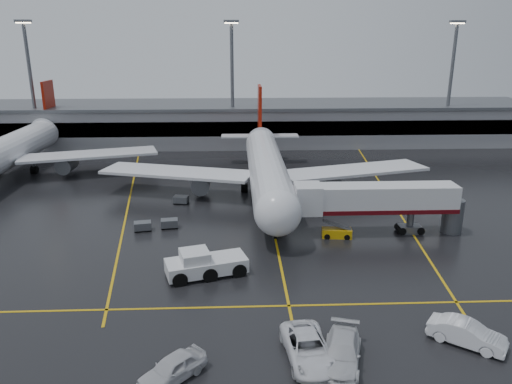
{
  "coord_description": "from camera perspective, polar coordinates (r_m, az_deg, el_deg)",
  "views": [
    {
      "loc": [
        -4.36,
        -58.81,
        21.86
      ],
      "look_at": [
        -2.0,
        -2.0,
        4.0
      ],
      "focal_mm": 34.2,
      "sensor_mm": 36.0,
      "label": 1
    }
  ],
  "objects": [
    {
      "name": "baggage_cart_a",
      "position": [
        59.91,
        -10.09,
        -3.6
      ],
      "size": [
        2.15,
        1.55,
        1.12
      ],
      "color": "#595B60",
      "rests_on": "ground"
    },
    {
      "name": "light_mast_mid",
      "position": [
        101.08,
        -2.81,
        13.23
      ],
      "size": [
        3.0,
        1.2,
        25.45
      ],
      "color": "#595B60",
      "rests_on": "ground"
    },
    {
      "name": "light_mast_left",
      "position": [
        108.94,
        -24.85,
        11.99
      ],
      "size": [
        3.0,
        1.2,
        25.45
      ],
      "color": "#595B60",
      "rests_on": "ground"
    },
    {
      "name": "belt_loader",
      "position": [
        57.13,
        9.41,
        -4.74
      ],
      "size": [
        3.53,
        1.93,
        2.14
      ],
      "color": "#D49D0C",
      "rests_on": "ground"
    },
    {
      "name": "apron_line_left",
      "position": [
        73.87,
        -14.49,
        -0.34
      ],
      "size": [
        9.99,
        69.35,
        0.02
      ],
      "primitive_type": "cube",
      "rotation": [
        0.0,
        0.0,
        0.14
      ],
      "color": "gold",
      "rests_on": "ground"
    },
    {
      "name": "baggage_cart_c",
      "position": [
        68.39,
        -8.77,
        -0.86
      ],
      "size": [
        2.2,
        1.64,
        1.12
      ],
      "color": "#595B60",
      "rests_on": "ground"
    },
    {
      "name": "service_van_a",
      "position": [
        36.47,
        6.09,
        -17.74
      ],
      "size": [
        3.71,
        6.85,
        1.82
      ],
      "primitive_type": "imported",
      "rotation": [
        0.0,
        0.0,
        0.11
      ],
      "color": "white",
      "rests_on": "ground"
    },
    {
      "name": "jet_bridge",
      "position": [
        58.08,
        13.98,
        -1.08
      ],
      "size": [
        19.9,
        3.4,
        6.05
      ],
      "color": "silver",
      "rests_on": "ground"
    },
    {
      "name": "light_mast_right",
      "position": [
        110.38,
        21.86,
        12.39
      ],
      "size": [
        3.0,
        1.2,
        25.45
      ],
      "color": "#595B60",
      "rests_on": "ground"
    },
    {
      "name": "ground",
      "position": [
        62.89,
        1.75,
        -2.91
      ],
      "size": [
        220.0,
        220.0,
        0.0
      ],
      "primitive_type": "plane",
      "color": "black",
      "rests_on": "ground"
    },
    {
      "name": "apron_line_centre",
      "position": [
        62.89,
        1.75,
        -2.9
      ],
      "size": [
        0.25,
        90.0,
        0.02
      ],
      "primitive_type": "cube",
      "color": "gold",
      "rests_on": "ground"
    },
    {
      "name": "terminal",
      "position": [
        108.26,
        -0.04,
        8.12
      ],
      "size": [
        122.0,
        19.0,
        8.6
      ],
      "color": "gray",
      "rests_on": "ground"
    },
    {
      "name": "service_van_c",
      "position": [
        40.95,
        23.43,
        -14.93
      ],
      "size": [
        5.62,
        4.91,
        1.84
      ],
      "primitive_type": "imported",
      "rotation": [
        0.0,
        0.0,
        0.92
      ],
      "color": "white",
      "rests_on": "ground"
    },
    {
      "name": "second_airliner",
      "position": [
        90.61,
        -26.95,
        4.3
      ],
      "size": [
        48.8,
        45.6,
        14.1
      ],
      "color": "silver",
      "rests_on": "ground"
    },
    {
      "name": "baggage_cart_b",
      "position": [
        59.71,
        -13.11,
        -3.87
      ],
      "size": [
        2.21,
        1.65,
        1.12
      ],
      "color": "#595B60",
      "rests_on": "ground"
    },
    {
      "name": "service_van_d",
      "position": [
        35.07,
        -9.74,
        -19.66
      ],
      "size": [
        4.93,
        5.0,
        1.71
      ],
      "primitive_type": "imported",
      "rotation": [
        0.0,
        0.0,
        -0.77
      ],
      "color": "silver",
      "rests_on": "ground"
    },
    {
      "name": "apron_line_right",
      "position": [
        75.58,
        14.94,
        0.03
      ],
      "size": [
        7.57,
        69.64,
        0.02
      ],
      "primitive_type": "cube",
      "rotation": [
        0.0,
        0.0,
        -0.1
      ],
      "color": "gold",
      "rests_on": "ground"
    },
    {
      "name": "apron_line_stop",
      "position": [
        43.03,
        3.87,
        -13.13
      ],
      "size": [
        60.0,
        0.25,
        0.02
      ],
      "primitive_type": "cube",
      "color": "gold",
      "rests_on": "ground"
    },
    {
      "name": "service_van_b",
      "position": [
        36.43,
        10.04,
        -17.99
      ],
      "size": [
        4.11,
        6.66,
        1.8
      ],
      "primitive_type": "imported",
      "rotation": [
        0.0,
        0.0,
        -0.27
      ],
      "color": "silver",
      "rests_on": "ground"
    },
    {
      "name": "pushback_tractor",
      "position": [
        47.75,
        -6.09,
        -8.44
      ],
      "size": [
        8.27,
        5.19,
        2.76
      ],
      "color": "silver",
      "rests_on": "ground"
    },
    {
      "name": "main_airliner",
      "position": [
        70.88,
        1.22,
        3.01
      ],
      "size": [
        48.8,
        45.6,
        14.1
      ],
      "color": "silver",
      "rests_on": "ground"
    }
  ]
}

